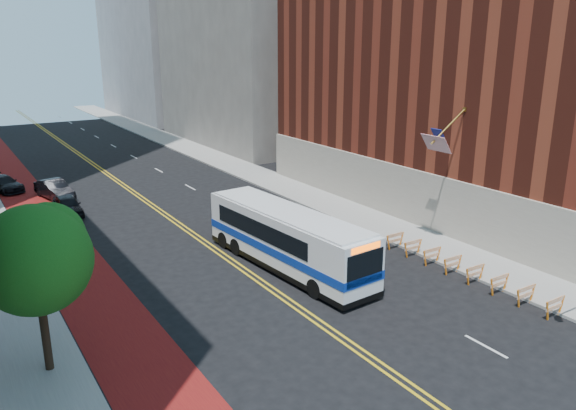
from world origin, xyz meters
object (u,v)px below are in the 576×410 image
at_px(street_tree, 36,255).
at_px(transit_bus, 286,238).
at_px(car_b, 54,189).
at_px(car_a, 68,206).
at_px(car_c, 4,184).

xyz_separation_m(street_tree, transit_bus, (13.48, 3.95, -3.12)).
bearing_deg(street_tree, transit_bus, 16.32).
distance_m(transit_bus, car_b, 24.19).
bearing_deg(car_a, car_c, 108.93).
distance_m(street_tree, car_c, 31.69).
xyz_separation_m(car_a, car_b, (0.10, 5.47, 0.03)).
height_order(street_tree, car_b, street_tree).
height_order(street_tree, car_c, street_tree).
relative_size(transit_bus, car_a, 2.95).
xyz_separation_m(car_b, car_c, (-3.25, 4.69, -0.10)).
xyz_separation_m(street_tree, car_c, (1.94, 31.34, -4.24)).
distance_m(car_a, car_b, 5.47).
relative_size(car_b, car_c, 1.01).
bearing_deg(car_c, street_tree, -112.22).
xyz_separation_m(car_a, car_c, (-3.16, 10.15, -0.07)).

